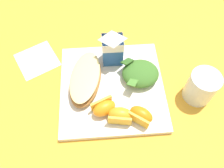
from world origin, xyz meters
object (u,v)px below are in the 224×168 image
Objects in this scene: milk_carton at (113,47)px; drinking_clear_cup at (201,87)px; orange_wedge_middle at (120,115)px; white_plate at (112,87)px; orange_wedge_rear at (141,115)px; green_salad_pile at (140,73)px; paper_napkin at (37,60)px; orange_wedge_front at (104,108)px; cheesy_pizza_bread at (86,79)px.

milk_carton reaches higher than drinking_clear_cup.
drinking_clear_cup is at bearing 15.64° from orange_wedge_middle.
white_plate is 4.01× the size of orange_wedge_rear.
paper_napkin is (-0.30, 0.09, -0.03)m from green_salad_pile.
orange_wedge_front is at bearing -101.78° from milk_carton.
paper_napkin is (-0.23, 0.03, -0.07)m from milk_carton.
milk_carton is 0.24m from paper_napkin.
orange_wedge_rear is at bearing -57.49° from white_plate.
milk_carton is at bearing 91.62° from orange_wedge_middle.
orange_wedge_middle is (-0.07, -0.12, -0.00)m from green_salad_pile.
paper_napkin is 0.47m from drinking_clear_cup.
white_plate is at bearing 122.51° from orange_wedge_rear.
orange_wedge_rear is 0.18m from drinking_clear_cup.
orange_wedge_middle is at bearing -82.27° from white_plate.
orange_wedge_front is (-0.03, -0.07, 0.03)m from white_plate.
cheesy_pizza_bread is at bearing 167.04° from white_plate.
orange_wedge_middle is at bearing -53.49° from cheesy_pizza_bread.
drinking_clear_cup reaches higher than paper_napkin.
milk_carton reaches higher than green_salad_pile.
milk_carton reaches higher than orange_wedge_middle.
green_salad_pile is at bearing 2.12° from cheesy_pizza_bread.
orange_wedge_front reaches higher than cheesy_pizza_bread.
green_salad_pile is (0.15, 0.01, 0.00)m from cheesy_pizza_bread.
orange_wedge_middle is (0.01, -0.10, 0.03)m from white_plate.
white_plate is at bearing 70.67° from orange_wedge_front.
green_salad_pile is 1.49× the size of orange_wedge_front.
orange_wedge_rear reaches higher than white_plate.
green_salad_pile is at bearing -42.83° from milk_carton.
white_plate is 0.08m from orange_wedge_front.
milk_carton reaches higher than white_plate.
orange_wedge_rear is at bearing -73.44° from milk_carton.
green_salad_pile is at bearing 159.01° from drinking_clear_cup.
paper_napkin is at bearing 161.26° from drinking_clear_cup.
green_salad_pile is at bearing 42.16° from orange_wedge_front.
cheesy_pizza_bread reaches higher than white_plate.
orange_wedge_middle is 0.22m from drinking_clear_cup.
cheesy_pizza_bread is 1.77× the size of green_salad_pile.
orange_wedge_middle is (0.04, -0.02, 0.00)m from orange_wedge_front.
cheesy_pizza_bread reaches higher than paper_napkin.
orange_wedge_rear reaches higher than cheesy_pizza_bread.
orange_wedge_middle is 0.93× the size of orange_wedge_rear.
cheesy_pizza_bread is 2.08× the size of drinking_clear_cup.
green_salad_pile is 1.18× the size of drinking_clear_cup.
white_plate is 4.04× the size of orange_wedge_front.
cheesy_pizza_bread is 0.11m from milk_carton.
milk_carton is at bearing 106.56° from orange_wedge_rear.
paper_napkin is at bearing 152.02° from white_plate.
white_plate is at bearing 171.09° from drinking_clear_cup.
orange_wedge_front is 0.63× the size of paper_napkin.
orange_wedge_front is 0.79× the size of drinking_clear_cup.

